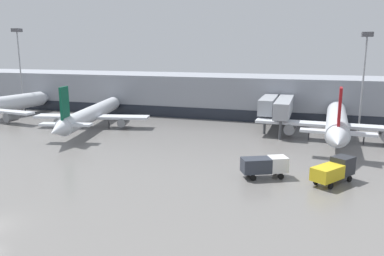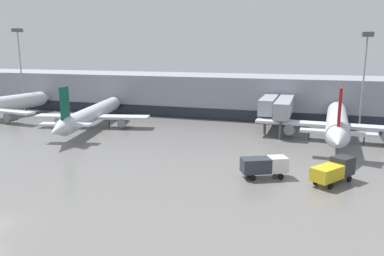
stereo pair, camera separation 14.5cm
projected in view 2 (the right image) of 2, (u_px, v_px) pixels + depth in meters
name	position (u px, v px, depth m)	size (l,w,h in m)	color
terminal_building	(200.00, 94.00, 88.20)	(160.00, 30.70, 9.00)	gray
parked_jet_0	(337.00, 122.00, 60.43)	(26.22, 32.73, 9.78)	silver
parked_jet_2	(92.00, 114.00, 71.67)	(22.09, 34.78, 9.02)	silver
service_truck_1	(334.00, 170.00, 41.77)	(5.02, 6.04, 2.77)	gold
service_truck_2	(264.00, 165.00, 43.55)	(5.62, 4.11, 2.46)	#2D333D
apron_light_mast_2	(366.00, 54.00, 63.96)	(1.80, 1.80, 17.66)	gray
apron_light_mast_3	(19.00, 47.00, 88.74)	(1.80, 1.80, 19.61)	gray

